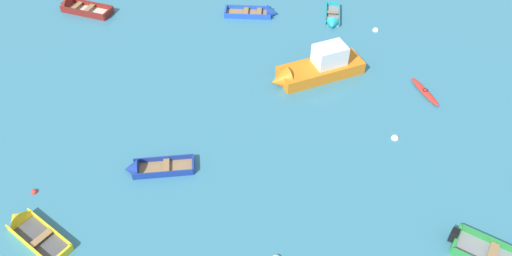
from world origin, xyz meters
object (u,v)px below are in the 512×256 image
Objects in this scene: rowboat_blue_midfield_right at (262,13)px; mooring_buoy_central at (395,138)px; kayak_red_distant_center at (425,92)px; mooring_buoy_midfield at (34,192)px; motor_launch_orange_cluster_outer at (315,68)px; mooring_buoy_trailing at (376,30)px; rowboat_yellow_far_back at (26,226)px; rowboat_maroon_far_right at (75,7)px; rowboat_turquoise_near_right at (332,20)px; rowboat_deep_blue_outer_right at (146,168)px.

rowboat_blue_midfield_right reaches higher than mooring_buoy_central.
kayak_red_distant_center is 8.41× the size of mooring_buoy_midfield.
motor_launch_orange_cluster_outer reaches higher than mooring_buoy_trailing.
mooring_buoy_trailing is 1.02× the size of mooring_buoy_central.
rowboat_yellow_far_back is 0.58× the size of motor_launch_orange_cluster_outer.
kayak_red_distant_center is 0.64× the size of rowboat_maroon_far_right.
mooring_buoy_midfield is 0.77× the size of mooring_buoy_trailing.
mooring_buoy_central is (20.15, 3.38, 0.00)m from mooring_buoy_midfield.
rowboat_maroon_far_right is 13.22× the size of mooring_buoy_midfield.
mooring_buoy_midfield is at bearing -83.63° from rowboat_maroon_far_right.
kayak_red_distant_center is 24.18m from mooring_buoy_midfield.
mooring_buoy_trailing is (3.14, -1.20, -0.18)m from rowboat_turquoise_near_right.
rowboat_deep_blue_outer_right is 14.50m from mooring_buoy_central.
rowboat_yellow_far_back is 1.10× the size of rowboat_turquoise_near_right.
rowboat_turquoise_near_right reaches higher than mooring_buoy_midfield.
rowboat_turquoise_near_right is at bearing -6.93° from rowboat_maroon_far_right.
rowboat_blue_midfield_right is at bearing 65.99° from rowboat_deep_blue_outer_right.
motor_launch_orange_cluster_outer is (-6.99, 1.91, 0.56)m from kayak_red_distant_center.
rowboat_yellow_far_back is (-22.71, -9.62, 0.05)m from kayak_red_distant_center.
rowboat_yellow_far_back is 8.38× the size of mooring_buoy_trailing.
mooring_buoy_central is at bearing 15.85° from rowboat_yellow_far_back.
rowboat_turquoise_near_right is at bearing 71.88° from motor_launch_orange_cluster_outer.
rowboat_blue_midfield_right is at bearing 57.10° from rowboat_yellow_far_back.
motor_launch_orange_cluster_outer reaches higher than rowboat_turquoise_near_right.
kayak_red_distant_center is 0.85× the size of rowboat_turquoise_near_right.
rowboat_yellow_far_back is 20.70m from rowboat_maroon_far_right.
mooring_buoy_central is (1.96, -12.48, -0.18)m from rowboat_turquoise_near_right.
mooring_buoy_central is at bearing 9.51° from mooring_buoy_midfield.
rowboat_blue_midfield_right is at bearing 112.54° from motor_launch_orange_cluster_outer.
mooring_buoy_midfield is (-23.03, -7.36, -0.14)m from kayak_red_distant_center.
rowboat_yellow_far_back is 10.93× the size of mooring_buoy_midfield.
rowboat_deep_blue_outer_right is 19.11m from rowboat_turquoise_near_right.
motor_launch_orange_cluster_outer is (15.72, 11.53, 0.52)m from rowboat_yellow_far_back.
rowboat_turquoise_near_right is at bearing 119.64° from kayak_red_distant_center.
rowboat_blue_midfield_right reaches higher than rowboat_yellow_far_back.
rowboat_blue_midfield_right is 9.31× the size of mooring_buoy_central.
kayak_red_distant_center is 24.66m from rowboat_yellow_far_back.
rowboat_deep_blue_outer_right is 8.56× the size of mooring_buoy_central.
mooring_buoy_central is (22.20, -14.94, -0.24)m from rowboat_maroon_far_right.
rowboat_maroon_far_right is at bearing 114.76° from rowboat_deep_blue_outer_right.
rowboat_maroon_far_right is at bearing 153.45° from motor_launch_orange_cluster_outer.
motor_launch_orange_cluster_outer is 18.75× the size of mooring_buoy_midfield.
rowboat_deep_blue_outer_right is 0.58× the size of motor_launch_orange_cluster_outer.
rowboat_deep_blue_outer_right reaches higher than mooring_buoy_central.
kayak_red_distant_center reaches higher than mooring_buoy_trailing.
kayak_red_distant_center is at bearing -23.60° from rowboat_maroon_far_right.
rowboat_turquoise_near_right is 24.14m from mooring_buoy_midfield.
mooring_buoy_trailing is at bearing -8.90° from rowboat_maroon_far_right.
mooring_buoy_central is (19.83, 5.63, -0.18)m from rowboat_yellow_far_back.
mooring_buoy_trailing is (21.01, 16.91, -0.18)m from rowboat_yellow_far_back.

